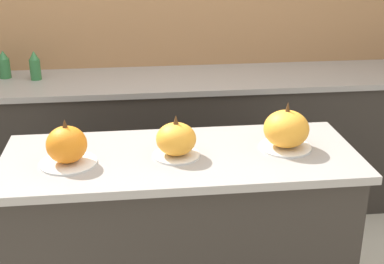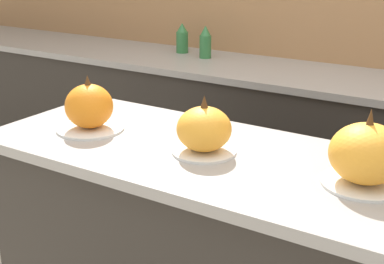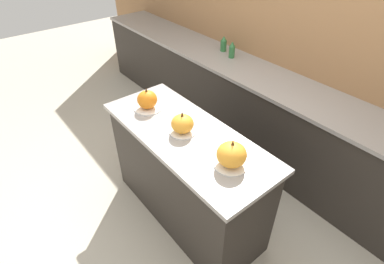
{
  "view_description": "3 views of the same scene",
  "coord_description": "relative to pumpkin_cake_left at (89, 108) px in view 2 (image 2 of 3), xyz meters",
  "views": [
    {
      "loc": [
        -0.2,
        -2.04,
        1.83
      ],
      "look_at": [
        0.05,
        0.01,
        1.01
      ],
      "focal_mm": 50.0,
      "sensor_mm": 36.0,
      "label": 1
    },
    {
      "loc": [
        0.76,
        -1.31,
        1.51
      ],
      "look_at": [
        -0.08,
        0.01,
        0.96
      ],
      "focal_mm": 50.0,
      "sensor_mm": 36.0,
      "label": 2
    },
    {
      "loc": [
        1.4,
        -1.07,
        2.25
      ],
      "look_at": [
        0.07,
        0.01,
        0.96
      ],
      "focal_mm": 28.0,
      "sensor_mm": 36.0,
      "label": 3
    }
  ],
  "objects": [
    {
      "name": "back_counter",
      "position": [
        0.46,
        1.22,
        -0.53
      ],
      "size": [
        6.0,
        0.6,
        0.91
      ],
      "color": "#2D2823",
      "rests_on": "ground_plane"
    },
    {
      "name": "bottle_tall",
      "position": [
        -0.32,
        1.29,
        0.01
      ],
      "size": [
        0.07,
        0.07,
        0.18
      ],
      "color": "#2D6B38",
      "rests_on": "back_counter"
    },
    {
      "name": "bottle_short",
      "position": [
        -0.51,
        1.35,
        0.0
      ],
      "size": [
        0.07,
        0.07,
        0.17
      ],
      "color": "#2D6B38",
      "rests_on": "back_counter"
    },
    {
      "name": "pumpkin_cake_left",
      "position": [
        0.0,
        0.0,
        0.0
      ],
      "size": [
        0.23,
        0.23,
        0.19
      ],
      "color": "white",
      "rests_on": "kitchen_island"
    },
    {
      "name": "pumpkin_cake_right",
      "position": [
        0.91,
        0.05,
        0.01
      ],
      "size": [
        0.22,
        0.22,
        0.21
      ],
      "color": "white",
      "rests_on": "kitchen_island"
    },
    {
      "name": "pumpkin_cake_center",
      "position": [
        0.44,
        0.02,
        -0.0
      ],
      "size": [
        0.2,
        0.2,
        0.18
      ],
      "color": "white",
      "rests_on": "kitchen_island"
    }
  ]
}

